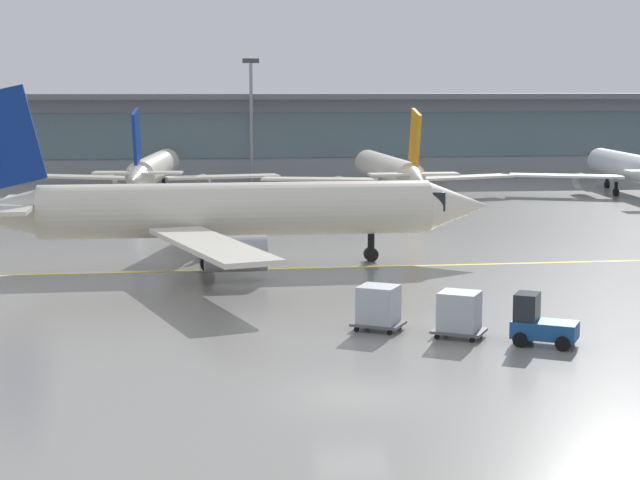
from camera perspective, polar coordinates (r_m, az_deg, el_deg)
The scene contains 11 objects.
ground_plane at distance 36.40m, azimuth 1.68°, elevation -8.41°, with size 400.00×400.00×0.00m, color gray.
taxiway_centreline_stripe at distance 60.89m, azimuth -4.36°, elevation -1.62°, with size 110.00×0.36×0.01m, color yellow.
terminal_concourse at distance 123.69m, azimuth -4.23°, elevation 5.70°, with size 185.36×11.00×9.60m.
gate_airplane_2 at distance 102.51m, azimuth -8.93°, elevation 3.79°, with size 24.13×26.08×8.63m.
gate_airplane_3 at distance 99.85m, azimuth 3.68°, elevation 3.75°, with size 24.22×26.05×8.63m.
gate_airplane_4 at distance 107.05m, azimuth 16.38°, elevation 3.74°, with size 24.20×26.07×8.63m.
taxiing_regional_jet at distance 62.39m, azimuth -4.84°, elevation 1.55°, with size 31.84×29.66×10.56m.
baggage_tug at distance 44.10m, azimuth 11.73°, elevation -4.41°, with size 2.95×2.53×2.10m.
cargo_dolly_lead at distance 44.77m, azimuth 7.51°, elevation -3.90°, with size 2.61×2.42×1.94m.
cargo_dolly_trailing at distance 45.79m, azimuth 3.17°, elevation -3.57°, with size 2.61×2.42×1.94m.
apron_light_mast_1 at distance 116.34m, azimuth -3.72°, elevation 6.76°, with size 1.80×0.36×13.42m.
Camera 1 is at (-5.02, -34.51, 10.46)m, focal length 59.43 mm.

